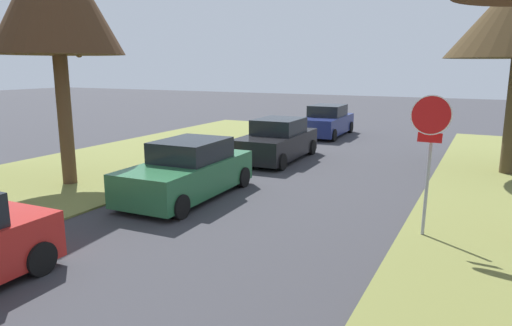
% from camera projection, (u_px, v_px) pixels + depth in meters
% --- Properties ---
extents(stop_sign_far, '(0.81, 0.52, 2.95)m').
position_uv_depth(stop_sign_far, '(430.00, 135.00, 9.48)').
color(stop_sign_far, '#9EA0A5').
rests_on(stop_sign_far, grass_verge_right).
extents(parked_sedan_green, '(2.05, 4.45, 1.57)m').
position_uv_depth(parked_sedan_green, '(188.00, 171.00, 12.77)').
color(parked_sedan_green, '#28663D').
rests_on(parked_sedan_green, ground).
extents(parked_sedan_black, '(2.05, 4.45, 1.57)m').
position_uv_depth(parked_sedan_black, '(277.00, 141.00, 17.89)').
color(parked_sedan_black, black).
rests_on(parked_sedan_black, ground).
extents(parked_sedan_navy, '(2.05, 4.45, 1.57)m').
position_uv_depth(parked_sedan_navy, '(326.00, 122.00, 24.08)').
color(parked_sedan_navy, navy).
rests_on(parked_sedan_navy, ground).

